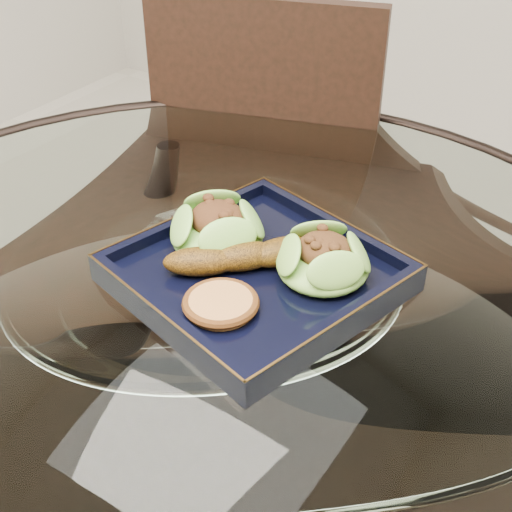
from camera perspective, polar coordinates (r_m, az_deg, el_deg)
The scene contains 7 objects.
dining_table at distance 0.91m, azimuth -3.65°, elevation -11.51°, with size 1.13×1.13×0.77m.
dining_chair at distance 1.25m, azimuth -0.93°, elevation -0.37°, with size 0.52×0.52×0.95m.
navy_plate at distance 0.81m, azimuth 0.00°, elevation -1.73°, with size 0.27×0.27×0.02m, color black.
lettuce_wrap_left at distance 0.84m, azimuth -3.13°, elevation 1.97°, with size 0.11×0.11×0.04m, color #52972B.
lettuce_wrap_right at distance 0.79m, azimuth 5.39°, elevation -0.51°, with size 0.10×0.10×0.04m, color #659F2E.
roasted_plantain at distance 0.80m, azimuth -1.09°, elevation -0.03°, with size 0.17×0.04×0.03m, color #623C0A.
crumb_patty at distance 0.75m, azimuth -2.84°, elevation -3.89°, with size 0.07×0.07×0.01m, color #C17940.
Camera 1 is at (0.39, -0.49, 1.26)m, focal length 50.00 mm.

